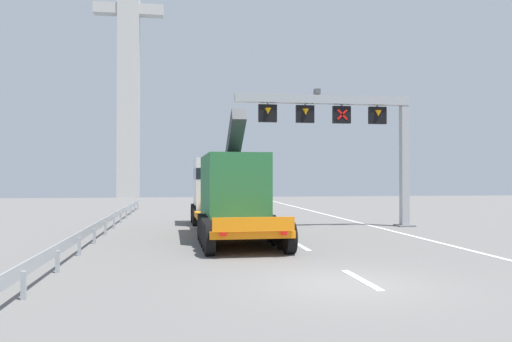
{
  "coord_description": "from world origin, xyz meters",
  "views": [
    {
      "loc": [
        -4.03,
        -11.9,
        2.58
      ],
      "look_at": [
        -0.36,
        12.12,
        2.9
      ],
      "focal_mm": 35.78,
      "sensor_mm": 36.0,
      "label": 1
    }
  ],
  "objects": [
    {
      "name": "ground",
      "position": [
        0.0,
        0.0,
        0.0
      ],
      "size": [
        112.0,
        112.0,
        0.0
      ],
      "primitive_type": "plane",
      "color": "slate"
    },
    {
      "name": "lane_markings",
      "position": [
        0.55,
        29.41,
        0.01
      ],
      "size": [
        0.2,
        73.42,
        0.01
      ],
      "color": "silver",
      "rests_on": "ground"
    },
    {
      "name": "edge_line_right",
      "position": [
        6.2,
        12.0,
        0.01
      ],
      "size": [
        0.2,
        63.0,
        0.01
      ],
      "primitive_type": "cube",
      "color": "silver",
      "rests_on": "ground"
    },
    {
      "name": "overhead_lane_gantry",
      "position": [
        4.73,
        13.68,
        5.46
      ],
      "size": [
        9.53,
        0.9,
        7.18
      ],
      "color": "#9EA0A5",
      "rests_on": "ground"
    },
    {
      "name": "heavy_haul_truck_orange",
      "position": [
        -1.77,
        12.36,
        1.99
      ],
      "size": [
        3.18,
        14.1,
        5.3
      ],
      "color": "orange",
      "rests_on": "ground"
    },
    {
      "name": "guardrail_left",
      "position": [
        -7.32,
        14.89,
        0.56
      ],
      "size": [
        0.13,
        33.77,
        0.76
      ],
      "color": "#999EA3",
      "rests_on": "ground"
    },
    {
      "name": "bridge_pylon_distant",
      "position": [
        -10.55,
        56.89,
        20.37
      ],
      "size": [
        9.0,
        2.0,
        39.95
      ],
      "color": "#B7B7B2",
      "rests_on": "ground"
    }
  ]
}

